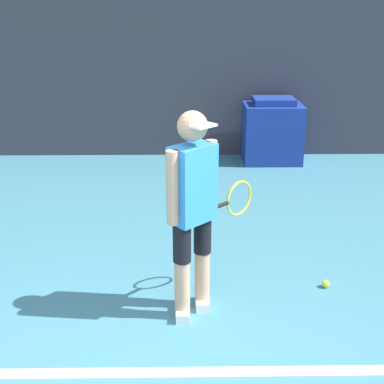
% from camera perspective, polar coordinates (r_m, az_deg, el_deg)
% --- Properties ---
extents(back_wall, '(24.00, 0.10, 2.81)m').
position_cam_1_polar(back_wall, '(8.27, -2.46, 13.47)').
color(back_wall, '#383842').
rests_on(back_wall, ground_plane).
extents(court_baseline, '(21.60, 0.10, 0.01)m').
position_cam_1_polar(court_baseline, '(3.78, -4.27, -18.70)').
color(court_baseline, white).
rests_on(court_baseline, ground_plane).
extents(tennis_player, '(0.69, 0.68, 1.62)m').
position_cam_1_polar(tennis_player, '(3.98, 0.16, -1.55)').
color(tennis_player, tan).
rests_on(tennis_player, ground_plane).
extents(tennis_ball, '(0.07, 0.07, 0.07)m').
position_cam_1_polar(tennis_ball, '(4.83, 14.07, -9.47)').
color(tennis_ball, '#D1E533').
rests_on(tennis_ball, ground_plane).
extents(covered_chair, '(0.86, 0.64, 0.97)m').
position_cam_1_polar(covered_chair, '(8.13, 8.56, 6.39)').
color(covered_chair, navy).
rests_on(covered_chair, ground_plane).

